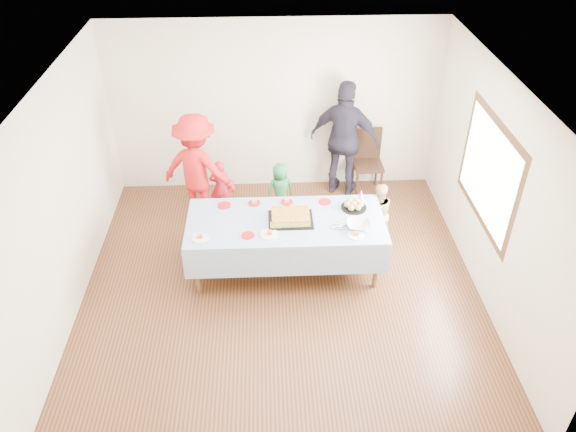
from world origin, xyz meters
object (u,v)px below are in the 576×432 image
at_px(birthday_cake, 291,217).
at_px(adult_left, 197,169).
at_px(party_table, 286,224).
at_px(dining_chair, 367,157).

distance_m(birthday_cake, adult_left, 1.78).
height_order(party_table, dining_chair, dining_chair).
bearing_deg(adult_left, dining_chair, -146.02).
xyz_separation_m(birthday_cake, adult_left, (-1.28, 1.24, 0.01)).
distance_m(dining_chair, adult_left, 2.70).
distance_m(party_table, adult_left, 1.74).
xyz_separation_m(birthday_cake, dining_chair, (1.31, 1.95, -0.26)).
height_order(birthday_cake, dining_chair, dining_chair).
relative_size(party_table, adult_left, 1.50).
xyz_separation_m(party_table, birthday_cake, (0.06, -0.00, 0.10)).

